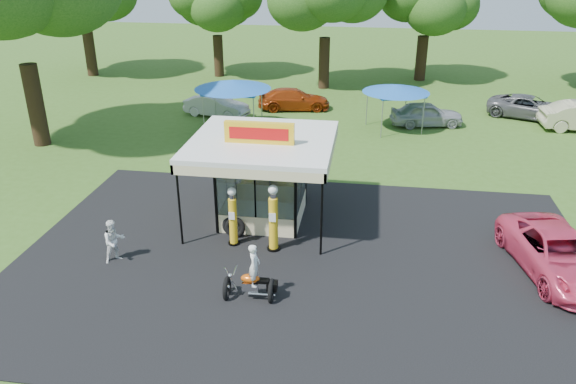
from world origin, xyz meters
name	(u,v)px	position (x,y,z in m)	size (l,w,h in m)	color
ground	(296,293)	(0.00, 0.00, 0.00)	(120.00, 120.00, 0.00)	#38591C
asphalt_apron	(304,260)	(0.00, 2.00, 0.02)	(20.00, 14.00, 0.04)	black
gas_station_kiosk	(263,178)	(-2.00, 4.99, 1.78)	(5.40, 5.40, 4.18)	white
gas_pump_left	(233,218)	(-2.68, 2.74, 1.10)	(0.43, 0.43, 2.30)	black
gas_pump_right	(273,220)	(-1.16, 2.56, 1.23)	(0.48, 0.48, 2.57)	black
motorcycle	(253,277)	(-1.28, -0.49, 0.77)	(1.69, 0.85, 1.99)	black
spare_tires	(234,226)	(-2.84, 3.40, 0.40)	(0.95, 0.57, 0.82)	black
kiosk_car	(273,186)	(-2.00, 7.20, 0.48)	(1.13, 2.82, 0.96)	yellow
pink_sedan	(559,254)	(8.48, 2.49, 0.74)	(2.45, 5.31, 1.47)	#DF3C61
spectator_west	(114,241)	(-6.47, 1.00, 0.79)	(0.77, 0.60, 1.57)	white
bg_car_a	(216,106)	(-7.65, 18.68, 0.68)	(1.44, 4.12, 1.36)	beige
bg_car_b	(294,99)	(-3.04, 20.95, 0.68)	(1.91, 4.71, 1.37)	#9B320B
bg_car_c	(427,114)	(5.34, 18.61, 0.72)	(1.71, 4.24, 1.45)	#A1A2A6
bg_car_d	(529,107)	(11.81, 21.25, 0.69)	(2.29, 4.96, 1.38)	#575759
tent_west	(233,85)	(-5.81, 15.76, 2.76)	(4.37, 4.37, 3.05)	gray
tent_east	(396,89)	(3.38, 17.54, 2.45)	(3.87, 3.87, 2.70)	gray
oak_far_b	(216,3)	(-10.49, 29.88, 5.76)	(7.57, 7.57, 9.03)	black
oak_far_d	(427,0)	(5.72, 30.90, 6.08)	(8.01, 8.01, 9.53)	black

